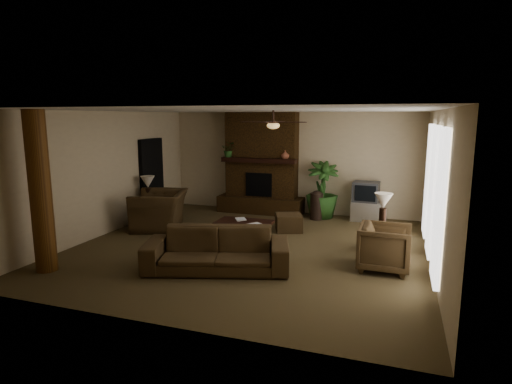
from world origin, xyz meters
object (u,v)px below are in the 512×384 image
(coffee_table, at_px, (244,224))
(side_table_right, at_px, (379,238))
(side_table_left, at_px, (149,212))
(floor_vase, at_px, (317,203))
(log_column, at_px, (40,192))
(floor_plant, at_px, (322,202))
(armchair_right, at_px, (385,245))
(tv_stand, at_px, (367,211))
(ottoman, at_px, (289,223))
(lamp_right, at_px, (383,203))
(lamp_left, at_px, (148,184))
(armchair_left, at_px, (160,204))
(sofa, at_px, (217,243))

(coffee_table, xyz_separation_m, side_table_right, (2.84, 0.18, -0.10))
(side_table_left, bearing_deg, floor_vase, 22.96)
(log_column, bearing_deg, floor_plant, 54.65)
(side_table_right, bearing_deg, armchair_right, -82.79)
(armchair_right, xyz_separation_m, tv_stand, (-0.55, 3.61, -0.20))
(armchair_right, bearing_deg, floor_vase, 30.31)
(ottoman, xyz_separation_m, lamp_right, (2.15, -0.96, 0.80))
(lamp_left, xyz_separation_m, lamp_right, (5.75, -0.60, 0.00))
(lamp_right, bearing_deg, armchair_left, 177.52)
(ottoman, bearing_deg, side_table_right, -23.31)
(log_column, height_order, coffee_table, log_column)
(armchair_right, height_order, side_table_left, armchair_right)
(side_table_right, xyz_separation_m, lamp_right, (0.04, -0.05, 0.73))
(lamp_right, bearing_deg, lamp_left, 174.02)
(armchair_left, xyz_separation_m, coffee_table, (2.31, -0.36, -0.22))
(armchair_right, distance_m, side_table_right, 1.08)
(ottoman, relative_size, floor_vase, 0.78)
(armchair_right, height_order, lamp_right, lamp_right)
(floor_plant, distance_m, lamp_right, 3.09)
(lamp_right, bearing_deg, side_table_left, 173.99)
(tv_stand, bearing_deg, side_table_left, -162.80)
(armchair_left, bearing_deg, side_table_left, -142.94)
(sofa, height_order, floor_plant, sofa)
(floor_vase, bearing_deg, floor_plant, 68.97)
(log_column, distance_m, coffee_table, 4.01)
(tv_stand, xyz_separation_m, side_table_right, (0.42, -2.55, 0.03))
(floor_vase, bearing_deg, ottoman, -106.94)
(log_column, xyz_separation_m, armchair_left, (0.35, 3.17, -0.80))
(coffee_table, distance_m, ottoman, 1.32)
(sofa, xyz_separation_m, armchair_right, (2.80, 0.95, -0.04))
(floor_plant, bearing_deg, tv_stand, 2.71)
(log_column, height_order, side_table_right, log_column)
(side_table_left, bearing_deg, side_table_right, -5.57)
(armchair_left, xyz_separation_m, floor_plant, (3.54, 2.32, -0.17))
(sofa, relative_size, side_table_right, 4.56)
(ottoman, height_order, side_table_left, side_table_left)
(armchair_right, bearing_deg, ottoman, 50.09)
(coffee_table, bearing_deg, log_column, -133.41)
(side_table_right, bearing_deg, floor_plant, 122.78)
(floor_vase, bearing_deg, sofa, -102.84)
(coffee_table, distance_m, side_table_left, 2.96)
(sofa, height_order, lamp_right, lamp_right)
(lamp_left, bearing_deg, floor_vase, 23.01)
(armchair_left, distance_m, floor_plant, 4.24)
(armchair_right, distance_m, lamp_right, 1.15)
(side_table_right, distance_m, lamp_right, 0.73)
(coffee_table, relative_size, side_table_right, 2.18)
(floor_plant, distance_m, side_table_right, 2.97)
(log_column, height_order, side_table_left, log_column)
(floor_plant, xyz_separation_m, lamp_right, (1.65, -2.54, 0.58))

